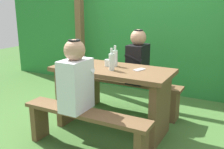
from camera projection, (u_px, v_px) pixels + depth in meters
The scene contains 12 objects.
ground_plane at pixel (112, 128), 3.26m from camera, with size 12.00×12.00×0.00m, color #406B30.
hedge_backdrop at pixel (165, 39), 4.79m from camera, with size 6.40×1.00×1.75m, color #297E35.
pergola_post_left at pixel (80, 25), 4.71m from camera, with size 0.12×0.12×2.24m, color brown.
picnic_table at pixel (112, 88), 3.13m from camera, with size 1.40×0.64×0.77m.
bench_near at pixel (85, 123), 2.68m from camera, with size 1.40×0.24×0.45m.
bench_far at pixel (132, 90), 3.68m from camera, with size 1.40×0.24×0.45m.
person_white_shirt at pixel (76, 78), 2.60m from camera, with size 0.25×0.35×0.72m.
person_black_coat at pixel (138, 59), 3.52m from camera, with size 0.25×0.35×0.72m.
drinking_glass at pixel (108, 63), 3.14m from camera, with size 0.08×0.08×0.08m, color silver.
bottle_left at pixel (115, 58), 3.13m from camera, with size 0.06×0.06×0.25m.
bottle_right at pixel (112, 61), 2.94m from camera, with size 0.06×0.06×0.25m.
cell_phone at pixel (139, 70), 2.96m from camera, with size 0.07×0.14×0.01m, color silver.
Camera 1 is at (1.39, -2.63, 1.51)m, focal length 42.15 mm.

